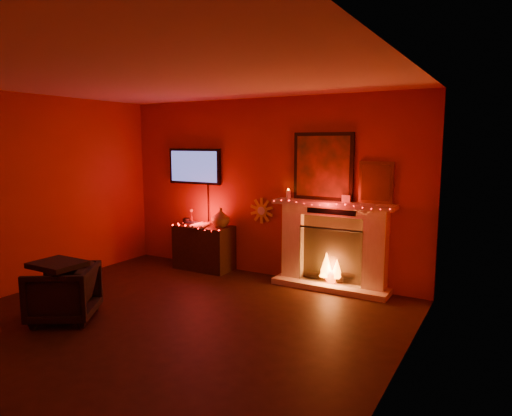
# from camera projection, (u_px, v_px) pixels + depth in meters

# --- Properties ---
(room) EXTENTS (5.00, 5.00, 5.00)m
(room) POSITION_uv_depth(u_px,v_px,m) (152.00, 208.00, 4.80)
(room) COLOR black
(room) RESTS_ON ground
(floor) EXTENTS (5.00, 5.00, 0.00)m
(floor) POSITION_uv_depth(u_px,v_px,m) (156.00, 330.00, 5.00)
(floor) COLOR black
(floor) RESTS_ON ground
(fireplace) EXTENTS (1.72, 0.40, 2.18)m
(fireplace) POSITION_uv_depth(u_px,v_px,m) (333.00, 237.00, 6.38)
(fireplace) COLOR #F1E2CA
(fireplace) RESTS_ON floor
(tv) EXTENTS (1.00, 0.07, 1.24)m
(tv) POSITION_uv_depth(u_px,v_px,m) (195.00, 167.00, 7.51)
(tv) COLOR black
(tv) RESTS_ON room
(sunburst_clock) EXTENTS (0.40, 0.03, 0.40)m
(sunburst_clock) POSITION_uv_depth(u_px,v_px,m) (262.00, 211.00, 7.01)
(sunburst_clock) COLOR gold
(sunburst_clock) RESTS_ON room
(console_table) EXTENTS (0.94, 0.55, 1.02)m
(console_table) POSITION_uv_depth(u_px,v_px,m) (205.00, 245.00, 7.36)
(console_table) COLOR black
(console_table) RESTS_ON floor
(armchair) EXTENTS (0.96, 0.96, 0.64)m
(armchair) POSITION_uv_depth(u_px,v_px,m) (63.00, 293.00, 5.24)
(armchair) COLOR black
(armchair) RESTS_ON floor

